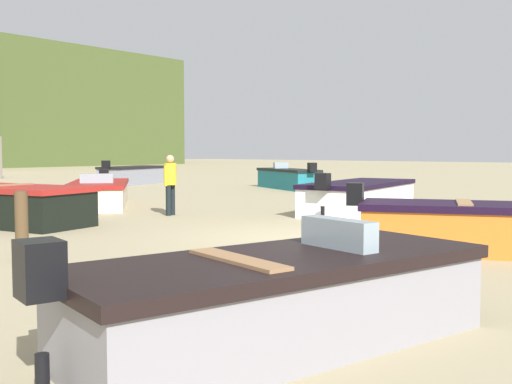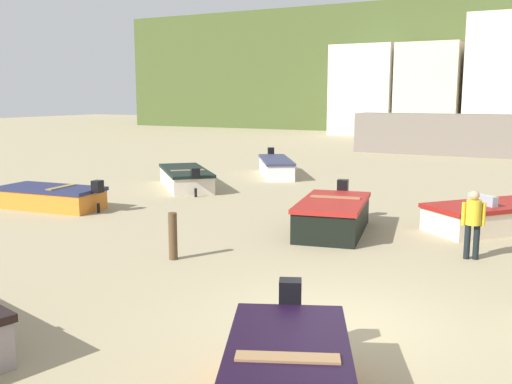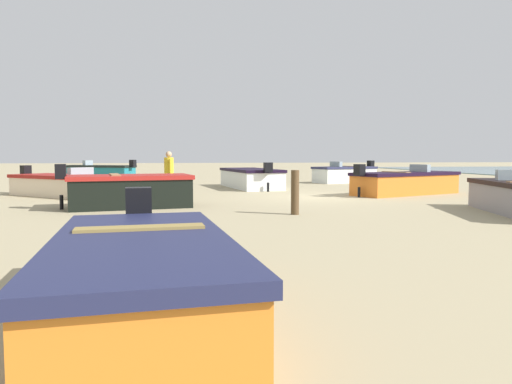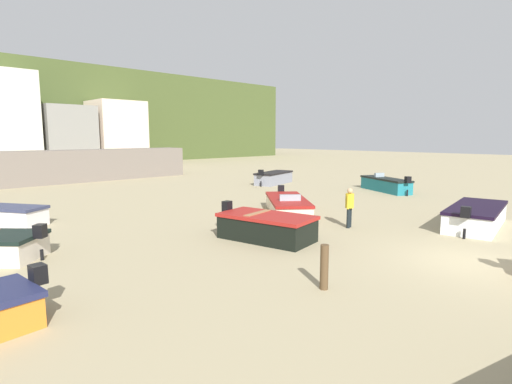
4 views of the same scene
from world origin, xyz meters
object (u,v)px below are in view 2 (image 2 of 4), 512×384
(boat_cream_10, at_px, (503,215))
(mooring_post_near_water, at_px, (173,236))
(boat_orange_9, at_px, (52,197))
(beach_walker_foreground, at_px, (473,219))
(boat_white_7, at_px, (276,167))
(boat_black_8, at_px, (333,216))
(boat_cream_0, at_px, (186,178))

(boat_cream_10, distance_m, mooring_post_near_water, 9.50)
(boat_orange_9, relative_size, beach_walker_foreground, 2.40)
(boat_white_7, distance_m, boat_black_8, 11.56)
(boat_black_8, bearing_deg, mooring_post_near_water, 50.06)
(beach_walker_foreground, bearing_deg, boat_orange_9, 165.75)
(boat_cream_0, height_order, mooring_post_near_water, mooring_post_near_water)
(boat_black_8, distance_m, boat_orange_9, 9.65)
(mooring_post_near_water, bearing_deg, boat_cream_10, 46.65)
(boat_black_8, xyz_separation_m, mooring_post_near_water, (-2.36, -4.25, 0.08))
(boat_cream_0, bearing_deg, boat_cream_10, -53.04)
(boat_cream_0, relative_size, boat_orange_9, 1.11)
(boat_black_8, relative_size, beach_walker_foreground, 2.33)
(boat_white_7, xyz_separation_m, boat_cream_10, (10.55, -6.98, -0.02))
(boat_cream_10, height_order, mooring_post_near_water, mooring_post_near_water)
(boat_orange_9, height_order, mooring_post_near_water, mooring_post_near_water)
(beach_walker_foreground, bearing_deg, boat_cream_10, 69.39)
(boat_cream_0, relative_size, boat_black_8, 1.14)
(boat_white_7, relative_size, beach_walker_foreground, 2.69)
(boat_black_8, bearing_deg, boat_white_7, -67.36)
(boat_white_7, xyz_separation_m, mooring_post_near_water, (4.03, -13.88, 0.13))
(boat_cream_0, height_order, beach_walker_foreground, beach_walker_foreground)
(beach_walker_foreground, bearing_deg, boat_white_7, 119.00)
(boat_cream_0, relative_size, boat_white_7, 0.99)
(boat_orange_9, bearing_deg, boat_cream_10, -80.35)
(boat_white_7, height_order, mooring_post_near_water, boat_white_7)
(boat_white_7, xyz_separation_m, boat_orange_9, (-3.19, -10.75, -0.04))
(boat_cream_10, xyz_separation_m, beach_walker_foreground, (-0.38, -3.66, 0.56))
(boat_cream_0, xyz_separation_m, beach_walker_foreground, (11.91, -5.66, 0.56))
(boat_black_8, bearing_deg, boat_orange_9, -4.28)
(mooring_post_near_water, bearing_deg, boat_black_8, 60.99)
(boat_white_7, bearing_deg, beach_walker_foreground, 101.61)
(boat_cream_0, distance_m, boat_black_8, 9.37)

